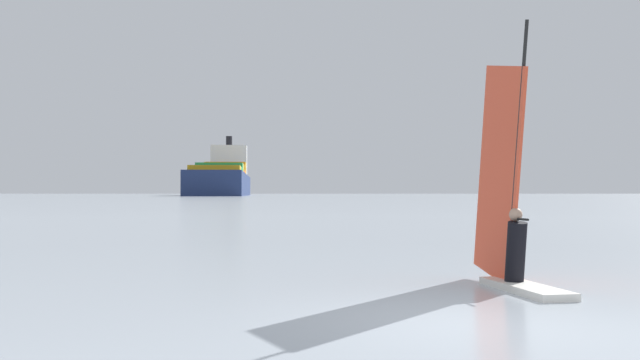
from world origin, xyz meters
TOP-DOWN VIEW (x-y plane):
  - ground_plane at (0.00, 0.00)m, footprint 4000.00×4000.00m
  - windsurfer at (1.99, 3.05)m, footprint 0.73×3.33m
  - cargo_ship at (40.46, 406.44)m, footprint 54.64×176.63m

SIDE VIEW (x-z plane):
  - ground_plane at x=0.00m, z-range 0.00..0.00m
  - windsurfer at x=1.99m, z-range -1.04..3.40m
  - cargo_ship at x=40.46m, z-range -10.38..27.36m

